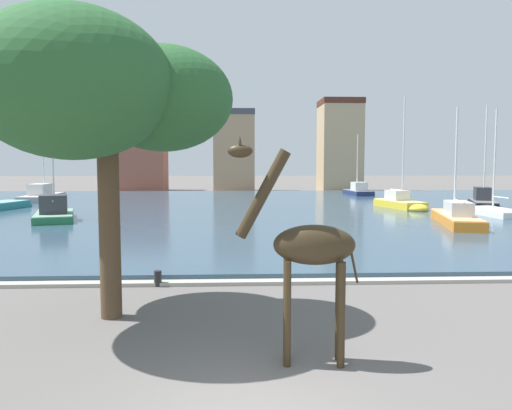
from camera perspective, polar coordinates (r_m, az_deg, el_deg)
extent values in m
cube|color=#334C60|center=(40.99, -2.21, -0.42)|extent=(90.76, 49.95, 0.27)
cube|color=#ADA89E|center=(16.05, -1.62, -8.93)|extent=(90.76, 0.50, 0.12)
cylinder|color=#382B19|center=(9.60, 3.64, -12.51)|extent=(0.15, 0.15, 2.03)
cylinder|color=#382B19|center=(9.97, 3.60, -11.85)|extent=(0.15, 0.15, 2.03)
cylinder|color=#382B19|center=(9.67, 9.85, -12.44)|extent=(0.15, 0.15, 2.03)
cylinder|color=#382B19|center=(10.04, 9.57, -11.79)|extent=(0.15, 0.15, 2.03)
ellipsoid|color=#382B19|center=(9.51, 6.75, -4.60)|extent=(1.62, 0.74, 0.78)
cylinder|color=#382B19|center=(9.38, 0.80, 1.28)|extent=(1.08, 0.32, 1.74)
ellipsoid|color=#382B19|center=(9.39, -1.86, 6.27)|extent=(0.50, 0.30, 0.26)
cone|color=#382B19|center=(9.33, -1.89, 7.52)|extent=(0.06, 0.06, 0.15)
cone|color=#382B19|center=(9.46, -1.83, 7.49)|extent=(0.06, 0.06, 0.15)
cylinder|color=#382B19|center=(9.64, 11.19, -6.47)|extent=(0.22, 0.07, 0.82)
cube|color=navy|center=(58.11, 11.71, 1.27)|extent=(2.51, 5.40, 0.75)
ellipsoid|color=navy|center=(60.47, 10.95, 1.41)|extent=(2.03, 1.98, 0.71)
cube|color=slate|center=(58.09, 11.72, 1.67)|extent=(2.46, 5.29, 0.06)
cube|color=silver|center=(57.69, 11.86, 2.14)|extent=(1.61, 1.95, 0.95)
cylinder|color=silver|center=(58.38, 11.65, 4.83)|extent=(0.12, 0.12, 6.48)
cylinder|color=silver|center=(57.56, 11.90, 2.50)|extent=(0.23, 1.84, 0.08)
cube|color=black|center=(45.92, 24.74, -0.02)|extent=(3.62, 6.23, 0.71)
ellipsoid|color=black|center=(43.09, 25.23, -0.33)|extent=(2.14, 2.49, 0.68)
cube|color=slate|center=(45.89, 24.75, 0.46)|extent=(3.55, 6.11, 0.06)
cube|color=#333338|center=(46.30, 24.71, 1.21)|extent=(1.82, 2.38, 1.09)
cylinder|color=silver|center=(45.34, 25.01, 5.41)|extent=(0.12, 0.12, 7.98)
cylinder|color=silver|center=(46.43, 24.70, 1.58)|extent=(0.79, 2.01, 0.08)
cube|color=#236B42|center=(34.10, -22.30, -1.48)|extent=(3.89, 6.17, 0.69)
ellipsoid|color=#236B42|center=(36.82, -22.14, -1.04)|extent=(2.55, 2.53, 0.66)
cube|color=gray|center=(34.07, -22.32, -0.85)|extent=(3.82, 6.05, 0.06)
cube|color=#333338|center=(33.59, -22.38, 0.11)|extent=(2.12, 2.40, 1.16)
cylinder|color=silver|center=(34.36, -22.49, 5.31)|extent=(0.12, 0.12, 7.39)
cylinder|color=silver|center=(33.42, -22.41, 0.54)|extent=(0.68, 1.95, 0.08)
cube|color=orange|center=(31.63, 22.12, -1.83)|extent=(3.46, 7.83, 0.81)
ellipsoid|color=orange|center=(35.18, 20.98, -1.16)|extent=(2.13, 2.96, 0.77)
cube|color=#E2A56E|center=(31.59, 22.15, -1.05)|extent=(3.39, 7.68, 0.06)
cube|color=silver|center=(30.99, 22.38, -0.36)|extent=(1.80, 2.88, 0.80)
cylinder|color=silver|center=(32.00, 22.13, 4.70)|extent=(0.12, 0.12, 6.39)
cylinder|color=silver|center=(30.77, 22.48, 0.42)|extent=(0.70, 2.62, 0.08)
ellipsoid|color=teal|center=(45.81, -25.87, -0.02)|extent=(2.49, 3.10, 0.75)
cube|color=white|center=(38.22, 26.00, -0.98)|extent=(2.38, 5.29, 0.67)
ellipsoid|color=white|center=(40.34, 24.19, -0.64)|extent=(2.01, 1.91, 0.64)
cube|color=silver|center=(38.19, 26.03, -0.44)|extent=(2.33, 5.19, 0.06)
cylinder|color=silver|center=(38.39, 25.91, 4.78)|extent=(0.12, 0.12, 7.00)
cylinder|color=silver|center=(37.69, 26.48, 0.81)|extent=(0.17, 1.82, 0.08)
cube|color=#939399|center=(53.26, -23.47, 0.66)|extent=(2.50, 8.38, 0.77)
ellipsoid|color=#939399|center=(57.00, -22.23, 0.95)|extent=(2.05, 2.98, 0.73)
cube|color=#B1B1B5|center=(53.24, -23.49, 1.11)|extent=(2.45, 8.21, 0.06)
cube|color=silver|center=(52.62, -23.72, 1.68)|extent=(1.62, 2.96, 1.07)
cylinder|color=silver|center=(53.74, -23.41, 5.11)|extent=(0.12, 0.12, 7.49)
cylinder|color=silver|center=(52.41, -23.80, 2.00)|extent=(0.21, 2.90, 0.08)
cube|color=gold|center=(41.84, 16.27, -0.12)|extent=(2.99, 5.49, 0.82)
ellipsoid|color=gold|center=(39.76, 18.13, -0.41)|extent=(2.06, 2.15, 0.78)
cube|color=#DFCD77|center=(41.81, 16.28, 0.48)|extent=(2.93, 5.38, 0.06)
cube|color=silver|center=(42.11, 16.02, 1.10)|extent=(1.69, 2.07, 0.80)
cylinder|color=silver|center=(41.38, 16.71, 6.20)|extent=(0.12, 0.12, 8.39)
cylinder|color=silver|center=(42.20, 15.94, 1.71)|extent=(0.48, 1.79, 0.08)
cylinder|color=brown|center=(12.83, -16.57, -3.44)|extent=(0.52, 0.52, 4.15)
ellipsoid|color=#285B2D|center=(12.84, -16.97, 12.81)|extent=(3.39, 3.39, 2.54)
ellipsoid|color=#285B2D|center=(12.95, -10.72, 11.97)|extent=(3.55, 3.55, 2.66)
ellipsoid|color=#285B2D|center=(14.19, -19.72, 12.91)|extent=(3.86, 3.86, 2.89)
ellipsoid|color=#285B2D|center=(12.03, -20.55, 13.00)|extent=(4.52, 4.52, 3.39)
cylinder|color=#232326|center=(16.04, -11.30, -8.33)|extent=(0.24, 0.24, 0.50)
cube|color=#8E5142|center=(72.74, -13.56, 4.88)|extent=(8.10, 5.31, 8.24)
cube|color=#51281E|center=(72.89, -13.63, 8.43)|extent=(8.26, 5.42, 0.80)
cube|color=tan|center=(69.86, -2.57, 5.96)|extent=(5.62, 5.44, 10.54)
cube|color=#42424C|center=(70.20, -2.59, 10.59)|extent=(5.73, 5.55, 0.80)
cube|color=tan|center=(70.86, 9.65, 6.46)|extent=(5.54, 6.04, 11.98)
cube|color=#51281E|center=(71.34, 9.72, 11.60)|extent=(5.65, 6.16, 0.80)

